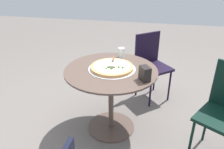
# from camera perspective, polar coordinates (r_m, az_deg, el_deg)

# --- Properties ---
(ground_plane) EXTENTS (10.00, 10.00, 0.00)m
(ground_plane) POSITION_cam_1_polar(r_m,az_deg,el_deg) (2.55, -0.25, -13.34)
(ground_plane) COLOR #69625D
(patio_table) EXTENTS (0.92, 0.92, 0.71)m
(patio_table) POSITION_cam_1_polar(r_m,az_deg,el_deg) (2.25, -0.27, -3.07)
(patio_table) COLOR brown
(patio_table) RESTS_ON ground
(pizza_on_tray) EXTENTS (0.47, 0.47, 0.05)m
(pizza_on_tray) POSITION_cam_1_polar(r_m,az_deg,el_deg) (2.16, 0.01, 1.85)
(pizza_on_tray) COLOR silver
(pizza_on_tray) RESTS_ON patio_table
(pizza_server) EXTENTS (0.09, 0.21, 0.02)m
(pizza_server) POSITION_cam_1_polar(r_m,az_deg,el_deg) (2.19, 0.16, 3.36)
(pizza_server) COLOR silver
(pizza_server) RESTS_ON pizza_on_tray
(drinking_cup) EXTENTS (0.07, 0.07, 0.11)m
(drinking_cup) POSITION_cam_1_polar(r_m,az_deg,el_deg) (2.43, 2.44, 5.66)
(drinking_cup) COLOR silver
(drinking_cup) RESTS_ON patio_table
(napkin_dispenser) EXTENTS (0.12, 0.13, 0.13)m
(napkin_dispenser) POSITION_cam_1_polar(r_m,az_deg,el_deg) (1.95, 8.46, 0.25)
(napkin_dispenser) COLOR black
(napkin_dispenser) RESTS_ON patio_table
(patio_chair_far) EXTENTS (0.52, 0.52, 0.86)m
(patio_chair_far) POSITION_cam_1_polar(r_m,az_deg,el_deg) (2.90, 10.04, 3.33)
(patio_chair_far) COLOR black
(patio_chair_far) RESTS_ON ground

